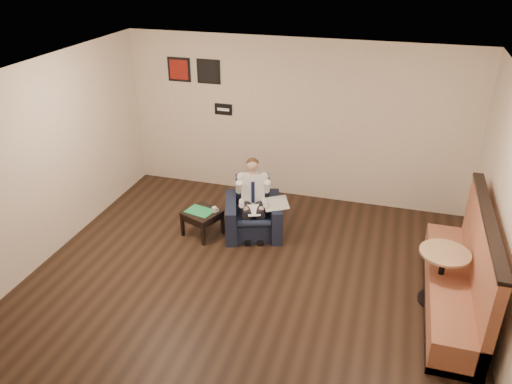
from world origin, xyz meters
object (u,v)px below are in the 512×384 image
(smartphone, at_px, (210,209))
(seated_man, at_px, (253,204))
(banquette, at_px, (457,263))
(coffee_mug, at_px, (214,210))
(green_folder, at_px, (200,211))
(armchair, at_px, (253,209))
(side_table, at_px, (203,223))
(cafe_table, at_px, (440,277))

(smartphone, bearing_deg, seated_man, 36.46)
(seated_man, xyz_separation_m, banquette, (2.87, -0.89, 0.08))
(coffee_mug, bearing_deg, green_folder, -168.27)
(armchair, distance_m, side_table, 0.83)
(side_table, height_order, banquette, banquette)
(seated_man, relative_size, side_table, 2.28)
(cafe_table, bearing_deg, banquette, -7.94)
(armchair, distance_m, cafe_table, 2.92)
(banquette, bearing_deg, side_table, 168.88)
(armchair, bearing_deg, green_folder, -178.81)
(green_folder, bearing_deg, cafe_table, -11.05)
(smartphone, bearing_deg, side_table, -97.35)
(armchair, relative_size, smartphone, 6.76)
(green_folder, xyz_separation_m, smartphone, (0.13, 0.12, -0.00))
(side_table, bearing_deg, coffee_mug, 11.73)
(cafe_table, bearing_deg, seated_man, 162.26)
(seated_man, distance_m, green_folder, 0.85)
(seated_man, bearing_deg, side_table, 173.75)
(seated_man, xyz_separation_m, coffee_mug, (-0.59, -0.13, -0.12))
(banquette, bearing_deg, cafe_table, 172.06)
(green_folder, distance_m, coffee_mug, 0.23)
(seated_man, height_order, smartphone, seated_man)
(side_table, bearing_deg, seated_man, 12.36)
(armchair, bearing_deg, banquette, -37.48)
(armchair, relative_size, green_folder, 2.10)
(side_table, bearing_deg, cafe_table, -11.26)
(armchair, relative_size, seated_man, 0.75)
(side_table, relative_size, cafe_table, 0.65)
(seated_man, xyz_separation_m, side_table, (-0.78, -0.17, -0.37))
(green_folder, bearing_deg, banquette, -10.92)
(armchair, distance_m, green_folder, 0.83)
(smartphone, distance_m, banquette, 3.66)
(armchair, height_order, coffee_mug, armchair)
(coffee_mug, xyz_separation_m, smartphone, (-0.10, 0.08, -0.04))
(banquette, bearing_deg, smartphone, 166.78)
(coffee_mug, height_order, banquette, banquette)
(side_table, bearing_deg, armchair, 20.12)
(green_folder, distance_m, smartphone, 0.18)
(green_folder, bearing_deg, smartphone, 44.08)
(coffee_mug, bearing_deg, side_table, -168.27)
(seated_man, height_order, coffee_mug, seated_man)
(side_table, xyz_separation_m, smartphone, (0.10, 0.12, 0.21))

